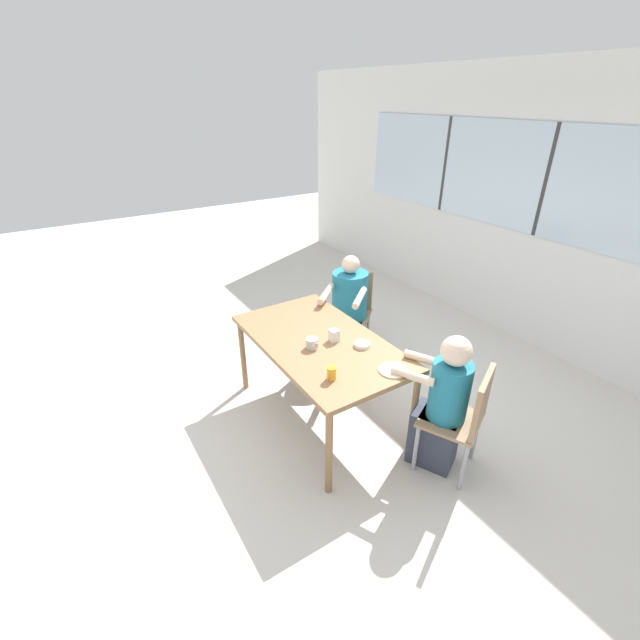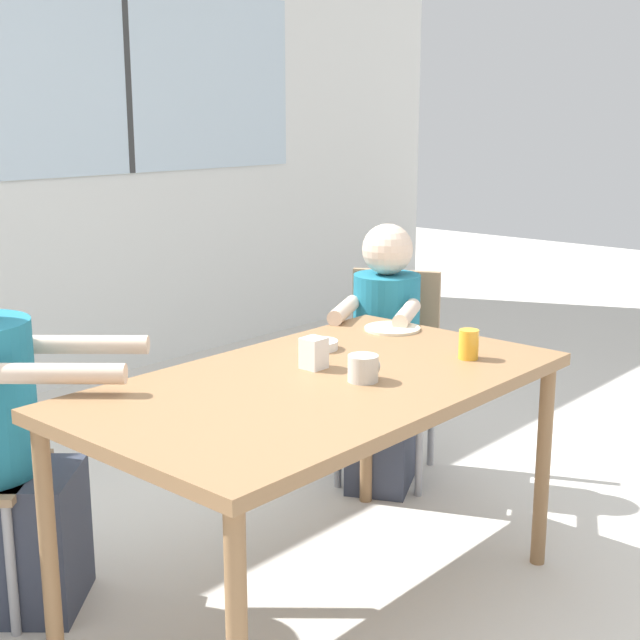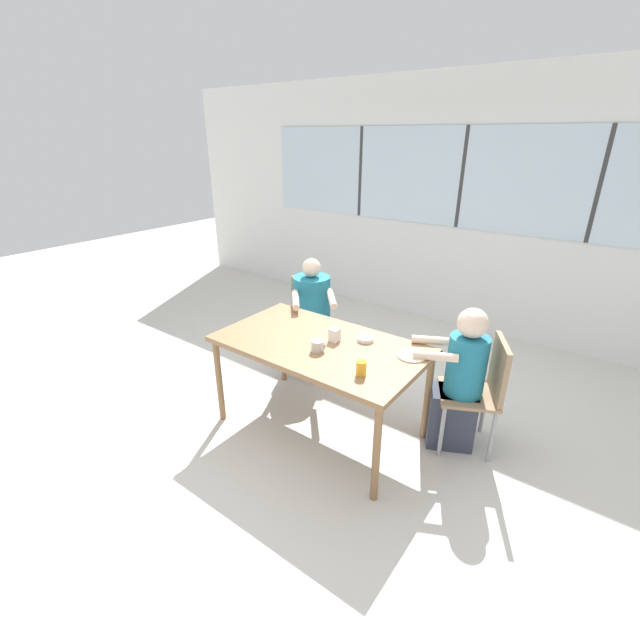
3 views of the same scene
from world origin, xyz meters
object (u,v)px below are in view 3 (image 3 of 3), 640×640
Objects in this scene: chair_for_woman_green_shirt at (483,385)px; milk_carton_small at (335,335)px; person_man_blue_shirt at (312,321)px; bowl_white_shallow at (365,339)px; juice_glass at (361,368)px; person_woman_green_shirt at (459,385)px; chair_for_man_blue_shirt at (311,312)px; coffee_mug at (318,346)px.

milk_carton_small is at bearing 87.48° from chair_for_woman_green_shirt.
chair_for_woman_green_shirt is at bearing 23.80° from milk_carton_small.
person_man_blue_shirt reaches higher than bowl_white_shallow.
chair_for_woman_green_shirt is 0.97m from juice_glass.
person_woman_green_shirt is 1.59m from person_man_blue_shirt.
chair_for_man_blue_shirt is at bearing -90.00° from person_man_blue_shirt.
person_man_blue_shirt reaches higher than person_woman_green_shirt.
bowl_white_shallow is (-0.80, -0.30, 0.25)m from chair_for_woman_green_shirt.
person_woman_green_shirt is at bearing 90.00° from chair_for_woman_green_shirt.
chair_for_woman_green_shirt reaches higher than milk_carton_small.
coffee_mug is 0.43m from juice_glass.
bowl_white_shallow is (0.91, -0.54, 0.29)m from person_man_blue_shirt.
person_man_blue_shirt reaches higher than milk_carton_small.
chair_for_woman_green_shirt is 7.13× the size of bowl_white_shallow.
person_woman_green_shirt is at bearing 18.95° from bowl_white_shallow.
chair_for_man_blue_shirt is (-1.82, 0.37, 0.00)m from chair_for_woman_green_shirt.
coffee_mug is at bearing -118.90° from bowl_white_shallow.
milk_carton_small is 0.23m from bowl_white_shallow.
chair_for_man_blue_shirt is at bearing 129.79° from coffee_mug.
coffee_mug reaches higher than bowl_white_shallow.
person_man_blue_shirt is 1.09m from bowl_white_shallow.
chair_for_man_blue_shirt is 0.18m from person_man_blue_shirt.
bowl_white_shallow is (0.19, 0.34, -0.02)m from coffee_mug.
coffee_mug is (-0.99, -0.63, 0.28)m from chair_for_woman_green_shirt.
person_woman_green_shirt reaches higher than chair_for_man_blue_shirt.
milk_carton_small is (0.84, -0.80, 0.28)m from chair_for_man_blue_shirt.
person_woman_green_shirt reaches higher than bowl_white_shallow.
chair_for_man_blue_shirt is at bearing 136.25° from milk_carton_small.
person_man_blue_shirt is 11.33× the size of coffee_mug.
chair_for_woman_green_shirt is at bearing 32.73° from coffee_mug.
person_man_blue_shirt reaches higher than juice_glass.
person_man_blue_shirt is at bearing 129.63° from coffee_mug.
juice_glass is at bearing -13.58° from coffee_mug.
chair_for_woman_green_shirt is 1.11m from milk_carton_small.
coffee_mug is at bearing 88.93° from chair_for_man_blue_shirt.
chair_for_woman_green_shirt is at bearing 20.35° from bowl_white_shallow.
chair_for_woman_green_shirt and chair_for_man_blue_shirt have the same top height.
juice_glass is at bearing -62.34° from bowl_white_shallow.
milk_carton_small is at bearing -143.24° from bowl_white_shallow.
chair_for_man_blue_shirt is at bearing 48.98° from person_woman_green_shirt.
person_man_blue_shirt reaches higher than chair_for_woman_green_shirt.
coffee_mug is 0.20m from milk_carton_small.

